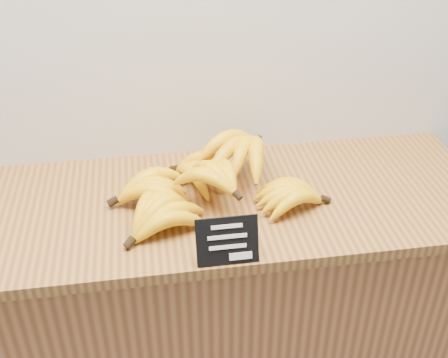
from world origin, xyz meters
TOP-DOWN VIEW (x-y plane):
  - counter at (0.09, 2.75)m, footprint 1.45×0.50m
  - counter_top at (0.09, 2.75)m, footprint 1.42×0.54m
  - chalkboard_sign at (0.07, 2.51)m, footprint 0.14×0.04m
  - banana_pile at (0.05, 2.75)m, footprint 0.56×0.38m

SIDE VIEW (x-z plane):
  - counter at x=0.09m, z-range 0.00..0.90m
  - counter_top at x=0.09m, z-range 0.90..0.93m
  - banana_pile at x=0.05m, z-range 0.92..1.05m
  - chalkboard_sign at x=0.07m, z-range 0.93..1.04m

